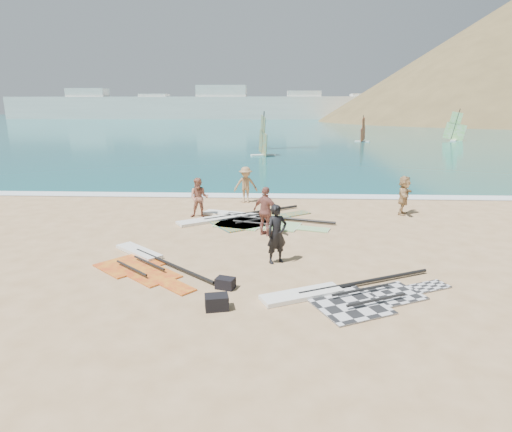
{
  "coord_description": "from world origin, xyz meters",
  "views": [
    {
      "loc": [
        0.18,
        -11.63,
        5.07
      ],
      "look_at": [
        -0.55,
        4.0,
        1.0
      ],
      "focal_mm": 30.0,
      "sensor_mm": 36.0,
      "label": 1
    }
  ],
  "objects_px": {
    "rig_red": "(144,262)",
    "beachgoer_left": "(199,198)",
    "rig_orange": "(237,219)",
    "gear_bag_far": "(225,283)",
    "rig_grey": "(345,295)",
    "beachgoer_right": "(404,195)",
    "rig_green": "(252,220)",
    "beachgoer_back": "(266,211)",
    "beachgoer_mid": "(246,185)",
    "gear_bag_near": "(217,302)",
    "person_wetsuit": "(277,234)"
  },
  "relations": [
    {
      "from": "rig_grey",
      "to": "rig_green",
      "type": "distance_m",
      "value": 8.35
    },
    {
      "from": "rig_green",
      "to": "rig_red",
      "type": "distance_m",
      "value": 6.45
    },
    {
      "from": "gear_bag_near",
      "to": "beachgoer_left",
      "type": "xyz_separation_m",
      "value": [
        -2.05,
        9.18,
        0.74
      ]
    },
    {
      "from": "gear_bag_far",
      "to": "person_wetsuit",
      "type": "distance_m",
      "value": 2.71
    },
    {
      "from": "rig_green",
      "to": "gear_bag_near",
      "type": "xyz_separation_m",
      "value": [
        -0.42,
        -8.68,
        0.14
      ]
    },
    {
      "from": "person_wetsuit",
      "to": "beachgoer_left",
      "type": "bearing_deg",
      "value": 92.29
    },
    {
      "from": "beachgoer_left",
      "to": "beachgoer_mid",
      "type": "distance_m",
      "value": 3.74
    },
    {
      "from": "rig_grey",
      "to": "gear_bag_far",
      "type": "height_order",
      "value": "gear_bag_far"
    },
    {
      "from": "beachgoer_right",
      "to": "rig_green",
      "type": "bearing_deg",
      "value": 124.68
    },
    {
      "from": "gear_bag_near",
      "to": "beachgoer_mid",
      "type": "distance_m",
      "value": 12.4
    },
    {
      "from": "person_wetsuit",
      "to": "beachgoer_right",
      "type": "height_order",
      "value": "person_wetsuit"
    },
    {
      "from": "beachgoer_left",
      "to": "beachgoer_back",
      "type": "relative_size",
      "value": 0.94
    },
    {
      "from": "rig_green",
      "to": "beachgoer_mid",
      "type": "distance_m",
      "value": 3.85
    },
    {
      "from": "gear_bag_far",
      "to": "rig_green",
      "type": "bearing_deg",
      "value": 87.31
    },
    {
      "from": "rig_orange",
      "to": "gear_bag_far",
      "type": "distance_m",
      "value": 7.41
    },
    {
      "from": "beachgoer_left",
      "to": "beachgoer_mid",
      "type": "relative_size",
      "value": 0.96
    },
    {
      "from": "rig_red",
      "to": "beachgoer_mid",
      "type": "height_order",
      "value": "beachgoer_mid"
    },
    {
      "from": "person_wetsuit",
      "to": "beachgoer_right",
      "type": "relative_size",
      "value": 1.06
    },
    {
      "from": "gear_bag_far",
      "to": "beachgoer_mid",
      "type": "bearing_deg",
      "value": 91.0
    },
    {
      "from": "rig_orange",
      "to": "beachgoer_right",
      "type": "height_order",
      "value": "beachgoer_right"
    },
    {
      "from": "beachgoer_mid",
      "to": "rig_green",
      "type": "bearing_deg",
      "value": -85.45
    },
    {
      "from": "rig_orange",
      "to": "person_wetsuit",
      "type": "bearing_deg",
      "value": -105.63
    },
    {
      "from": "rig_grey",
      "to": "gear_bag_near",
      "type": "height_order",
      "value": "gear_bag_near"
    },
    {
      "from": "rig_red",
      "to": "rig_green",
      "type": "bearing_deg",
      "value": 100.87
    },
    {
      "from": "rig_grey",
      "to": "beachgoer_right",
      "type": "height_order",
      "value": "beachgoer_right"
    },
    {
      "from": "rig_green",
      "to": "beachgoer_left",
      "type": "relative_size",
      "value": 3.31
    },
    {
      "from": "rig_green",
      "to": "beachgoer_mid",
      "type": "relative_size",
      "value": 3.18
    },
    {
      "from": "rig_grey",
      "to": "rig_orange",
      "type": "relative_size",
      "value": 0.9
    },
    {
      "from": "rig_red",
      "to": "beachgoer_back",
      "type": "height_order",
      "value": "beachgoer_back"
    },
    {
      "from": "rig_orange",
      "to": "beachgoer_back",
      "type": "height_order",
      "value": "beachgoer_back"
    },
    {
      "from": "gear_bag_far",
      "to": "rig_grey",
      "type": "bearing_deg",
      "value": -7.07
    },
    {
      "from": "rig_red",
      "to": "rig_grey",
      "type": "bearing_deg",
      "value": 21.63
    },
    {
      "from": "beachgoer_left",
      "to": "rig_orange",
      "type": "bearing_deg",
      "value": -13.49
    },
    {
      "from": "rig_green",
      "to": "beachgoer_back",
      "type": "distance_m",
      "value": 2.48
    },
    {
      "from": "rig_orange",
      "to": "gear_bag_far",
      "type": "relative_size",
      "value": 11.76
    },
    {
      "from": "person_wetsuit",
      "to": "beachgoer_back",
      "type": "relative_size",
      "value": 1.0
    },
    {
      "from": "rig_orange",
      "to": "gear_bag_far",
      "type": "height_order",
      "value": "gear_bag_far"
    },
    {
      "from": "rig_orange",
      "to": "beachgoer_left",
      "type": "relative_size",
      "value": 3.3
    },
    {
      "from": "beachgoer_left",
      "to": "gear_bag_near",
      "type": "bearing_deg",
      "value": -75.83
    },
    {
      "from": "rig_red",
      "to": "gear_bag_near",
      "type": "bearing_deg",
      "value": -6.24
    },
    {
      "from": "rig_red",
      "to": "beachgoer_left",
      "type": "height_order",
      "value": "beachgoer_left"
    },
    {
      "from": "rig_green",
      "to": "beachgoer_mid",
      "type": "height_order",
      "value": "beachgoer_mid"
    },
    {
      "from": "beachgoer_mid",
      "to": "beachgoer_back",
      "type": "height_order",
      "value": "beachgoer_back"
    },
    {
      "from": "beachgoer_back",
      "to": "gear_bag_near",
      "type": "bearing_deg",
      "value": 113.54
    },
    {
      "from": "rig_green",
      "to": "beachgoer_right",
      "type": "distance_m",
      "value": 7.34
    },
    {
      "from": "rig_grey",
      "to": "beachgoer_left",
      "type": "xyz_separation_m",
      "value": [
        -5.46,
        8.3,
        0.88
      ]
    },
    {
      "from": "rig_grey",
      "to": "gear_bag_near",
      "type": "distance_m",
      "value": 3.52
    },
    {
      "from": "rig_grey",
      "to": "beachgoer_mid",
      "type": "relative_size",
      "value": 2.86
    },
    {
      "from": "rig_red",
      "to": "beachgoer_left",
      "type": "distance_m",
      "value": 6.18
    },
    {
      "from": "rig_orange",
      "to": "gear_bag_far",
      "type": "bearing_deg",
      "value": -121.8
    }
  ]
}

